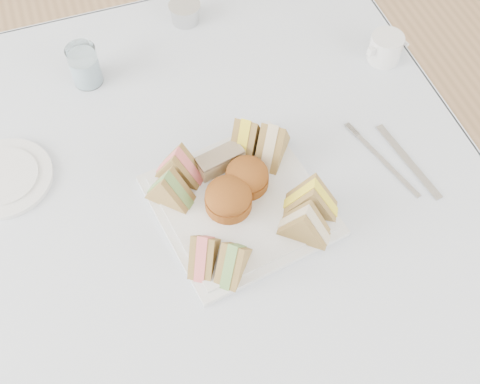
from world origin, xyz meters
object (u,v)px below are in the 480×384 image
object	(u,v)px
serving_plate	(240,205)
creamer_jug	(385,48)
table	(213,264)
water_glass	(84,65)

from	to	relation	value
serving_plate	creamer_jug	size ratio (longest dim) A/B	4.13
table	serving_plate	xyz separation A→B (m)	(0.04, -0.09, 0.38)
serving_plate	water_glass	world-z (taller)	water_glass
serving_plate	creamer_jug	bearing A→B (deg)	22.43
water_glass	creamer_jug	size ratio (longest dim) A/B	1.29
table	serving_plate	world-z (taller)	serving_plate
serving_plate	creamer_jug	xyz separation A→B (m)	(0.41, 0.25, 0.02)
serving_plate	water_glass	xyz separation A→B (m)	(-0.19, 0.39, 0.04)
serving_plate	water_glass	distance (m)	0.44
water_glass	creamer_jug	bearing A→B (deg)	-13.33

